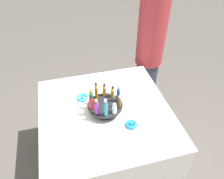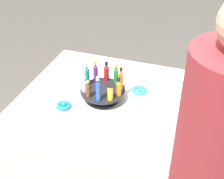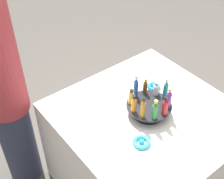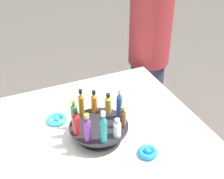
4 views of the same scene
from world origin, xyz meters
The scene contains 14 objects.
display_stand centered at (0.00, 0.00, 0.75)m, with size 0.26×0.26×0.07m.
bottle_red centered at (0.10, 0.01, 0.83)m, with size 0.03×0.03×0.12m.
bottle_purple centered at (0.08, 0.07, 0.84)m, with size 0.03×0.03×0.13m.
bottle_teal centered at (0.02, 0.10, 0.84)m, with size 0.03×0.03×0.15m.
bottle_clear centered at (-0.05, 0.09, 0.81)m, with size 0.03×0.03×0.09m.
bottle_brown centered at (-0.09, 0.05, 0.82)m, with size 0.03×0.03×0.11m.
bottle_blue centered at (-0.10, -0.01, 0.84)m, with size 0.03×0.03×0.15m.
bottle_gold centered at (-0.08, -0.07, 0.82)m, with size 0.03×0.03×0.10m.
bottle_orange centered at (-0.02, -0.10, 0.82)m, with size 0.03×0.03×0.11m.
bottle_amber centered at (0.05, -0.09, 0.84)m, with size 0.03×0.03×0.14m.
bottle_green centered at (0.09, -0.05, 0.83)m, with size 0.03×0.03×0.13m.
ribbon_bow_blue centered at (-0.14, 0.18, 0.72)m, with size 0.08×0.08×0.04m.
ribbon_bow_teal centered at (0.14, -0.18, 0.72)m, with size 0.10×0.10×0.03m.
person_figure centered at (-0.60, -0.61, 0.80)m, with size 0.27×0.27×1.58m.
Camera 4 is at (0.37, 0.99, 1.65)m, focal length 50.00 mm.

